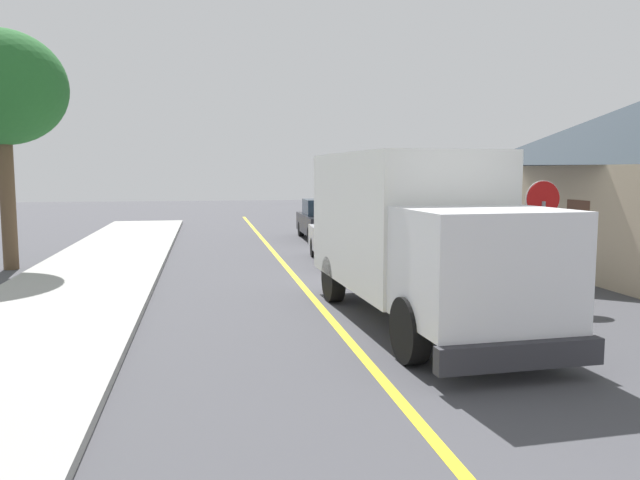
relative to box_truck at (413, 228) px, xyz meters
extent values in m
cube|color=gold|center=(-1.53, -0.22, -1.76)|extent=(0.16, 56.00, 0.01)
cube|color=silver|center=(-0.04, 0.73, 0.13)|extent=(2.64, 5.11, 2.60)
cube|color=silver|center=(0.14, -2.76, -0.32)|extent=(2.38, 2.11, 1.70)
cube|color=#1E2D3D|center=(0.18, -3.66, 0.06)|extent=(2.04, 0.18, 0.75)
cube|color=#2D2D33|center=(0.19, -3.84, -1.35)|extent=(2.41, 0.32, 0.36)
cylinder|color=black|center=(1.18, -2.51, -1.27)|extent=(0.35, 1.01, 1.00)
cylinder|color=black|center=(-0.92, -2.61, -1.27)|extent=(0.35, 1.01, 1.00)
cylinder|color=black|center=(0.95, 2.03, -1.27)|extent=(0.35, 1.01, 1.00)
cylinder|color=black|center=(-1.15, 1.93, -1.27)|extent=(0.35, 1.01, 1.00)
cube|color=#B7B7BC|center=(0.39, 7.59, -1.12)|extent=(2.01, 4.48, 0.76)
cube|color=#1E2D3D|center=(0.40, 7.74, -0.42)|extent=(1.67, 1.88, 0.64)
cylinder|color=black|center=(1.11, 6.14, -1.45)|extent=(0.25, 0.65, 0.64)
cylinder|color=black|center=(-0.46, 6.22, -1.45)|extent=(0.25, 0.65, 0.64)
cylinder|color=black|center=(1.25, 8.96, -1.45)|extent=(0.25, 0.65, 0.64)
cylinder|color=black|center=(-0.32, 9.03, -1.45)|extent=(0.25, 0.65, 0.64)
cube|color=black|center=(1.01, 14.25, -1.12)|extent=(1.88, 4.43, 0.76)
cube|color=#1E2D3D|center=(1.01, 14.40, -0.42)|extent=(1.62, 1.83, 0.64)
cylinder|color=black|center=(1.78, 12.83, -1.45)|extent=(0.23, 0.64, 0.64)
cylinder|color=black|center=(0.20, 12.85, -1.45)|extent=(0.23, 0.64, 0.64)
cylinder|color=black|center=(1.82, 15.64, -1.45)|extent=(0.23, 0.64, 0.64)
cylinder|color=black|center=(0.24, 15.67, -1.45)|extent=(0.23, 0.64, 0.64)
cylinder|color=gray|center=(3.28, 1.04, -0.67)|extent=(0.08, 0.08, 2.20)
cylinder|color=red|center=(3.28, 1.07, 0.48)|extent=(0.76, 0.03, 0.76)
cylinder|color=white|center=(3.28, 1.09, 0.48)|extent=(0.80, 0.02, 0.80)
cube|color=brown|center=(5.68, 3.40, -0.72)|extent=(0.10, 1.00, 2.10)
cylinder|color=brown|center=(-9.46, 8.02, 0.07)|extent=(0.42, 0.42, 3.67)
ellipsoid|color=#236028|center=(-9.46, 8.02, 3.43)|extent=(3.59, 3.59, 3.24)
camera|label=1|loc=(-3.86, -11.22, 1.08)|focal=34.93mm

